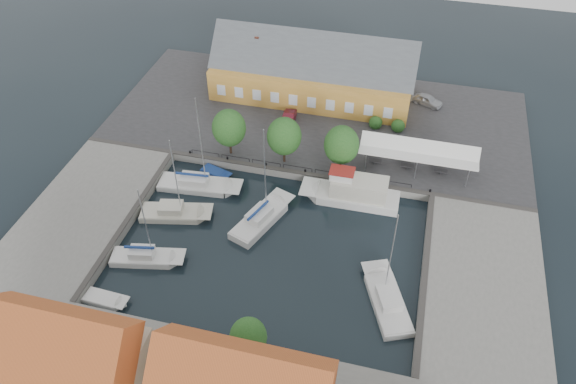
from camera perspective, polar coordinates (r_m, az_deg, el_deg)
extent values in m
plane|color=black|center=(61.84, -1.37, -4.63)|extent=(140.00, 140.00, 0.00)
cube|color=#2D2D30|center=(78.72, 3.07, 7.45)|extent=(56.00, 26.00, 1.00)
cube|color=slate|center=(68.04, -20.03, -1.94)|extent=(12.00, 24.00, 1.00)
cube|color=slate|center=(59.82, 19.13, -9.14)|extent=(12.00, 24.00, 1.00)
cube|color=#383533|center=(68.43, 0.89, 2.05)|extent=(56.00, 0.60, 0.12)
cube|color=#383533|center=(65.01, -15.88, -2.48)|extent=(0.60, 24.00, 0.12)
cube|color=#383533|center=(58.71, 13.76, -7.98)|extent=(0.60, 24.00, 0.12)
cylinder|color=black|center=(72.33, -9.93, 3.99)|extent=(0.24, 0.24, 0.40)
cylinder|color=black|center=(70.69, -6.18, 3.42)|extent=(0.24, 0.24, 0.40)
cylinder|color=black|center=(69.37, -2.27, 2.80)|extent=(0.24, 0.24, 0.40)
cylinder|color=black|center=(68.40, 1.76, 2.16)|extent=(0.24, 0.24, 0.40)
cylinder|color=black|center=(67.78, 5.89, 1.49)|extent=(0.24, 0.24, 0.40)
cylinder|color=black|center=(67.52, 10.06, 0.80)|extent=(0.24, 0.24, 0.40)
cylinder|color=black|center=(67.64, 14.24, 0.10)|extent=(0.24, 0.24, 0.40)
cube|color=#C1862F|center=(81.72, 2.48, 11.16)|extent=(28.00, 10.00, 4.50)
cube|color=#474C51|center=(80.00, 2.56, 13.32)|extent=(28.56, 7.60, 7.60)
cube|color=#C1862F|center=(89.24, -3.13, 13.57)|extent=(6.00, 6.00, 3.50)
cube|color=brown|center=(80.94, -3.14, 15.12)|extent=(0.60, 0.60, 1.20)
cube|color=white|center=(69.06, 13.14, 4.01)|extent=(14.00, 4.00, 0.25)
cylinder|color=silver|center=(68.53, 7.90, 3.05)|extent=(0.10, 0.10, 2.70)
cylinder|color=silver|center=(71.39, 8.32, 4.79)|extent=(0.10, 0.10, 2.70)
cylinder|color=silver|center=(68.45, 12.86, 2.23)|extent=(0.10, 0.10, 2.70)
cylinder|color=silver|center=(71.31, 13.08, 4.01)|extent=(0.10, 0.10, 2.70)
cylinder|color=silver|center=(68.89, 17.78, 1.40)|extent=(0.10, 0.10, 2.70)
cylinder|color=silver|center=(71.73, 17.82, 3.20)|extent=(0.10, 0.10, 2.70)
cylinder|color=black|center=(71.21, -5.86, 4.63)|extent=(0.30, 0.30, 2.10)
ellipsoid|color=#1C4D1B|center=(69.55, -6.02, 6.50)|extent=(4.20, 4.20, 4.83)
cylinder|color=black|center=(69.47, -0.38, 3.80)|extent=(0.30, 0.30, 2.10)
ellipsoid|color=#1C4D1B|center=(67.77, -0.39, 5.69)|extent=(4.20, 4.20, 4.83)
cylinder|color=black|center=(68.41, 5.31, 2.90)|extent=(0.30, 0.30, 2.10)
ellipsoid|color=#1C4D1B|center=(66.68, 5.46, 4.80)|extent=(4.20, 4.20, 4.83)
imported|color=#AFB2B8|center=(82.68, 13.95, 9.07)|extent=(4.76, 3.34, 1.50)
imported|color=#58141E|center=(76.31, 0.04, 7.40)|extent=(1.74, 4.47, 1.45)
cube|color=silver|center=(63.23, -3.00, -3.19)|extent=(5.25, 8.01, 1.50)
cube|color=silver|center=(63.20, -2.52, -2.19)|extent=(5.67, 9.38, 0.08)
cube|color=silver|center=(62.46, -2.94, -2.28)|extent=(2.84, 3.48, 0.90)
cylinder|color=silver|center=(59.81, -2.35, 1.97)|extent=(0.12, 0.12, 11.25)
cube|color=navy|center=(61.84, -3.07, -1.88)|extent=(1.52, 3.59, 0.22)
cube|color=silver|center=(66.52, 7.11, -0.83)|extent=(9.50, 3.69, 1.80)
cube|color=silver|center=(65.96, 6.17, -0.07)|extent=(11.39, 3.58, 0.08)
cube|color=beige|center=(65.19, 7.26, 0.47)|extent=(6.54, 3.11, 2.20)
cube|color=silver|center=(64.43, 5.50, 1.70)|extent=(2.63, 1.99, 1.20)
cube|color=maroon|center=(64.02, 5.53, 2.14)|extent=(2.87, 2.10, 0.10)
cube|color=silver|center=(56.56, 10.13, -11.41)|extent=(5.62, 7.99, 1.30)
cube|color=silver|center=(56.55, 9.94, -10.25)|extent=(6.09, 9.31, 0.08)
cube|color=silver|center=(55.76, 10.21, -10.55)|extent=(3.01, 3.52, 0.90)
cylinder|color=silver|center=(52.99, 10.42, -6.34)|extent=(0.12, 0.12, 10.38)
cube|color=silver|center=(68.87, -9.58, 0.56)|extent=(8.48, 3.77, 1.30)
cube|color=silver|center=(68.15, -8.82, 0.91)|extent=(10.10, 3.81, 0.08)
cube|color=silver|center=(68.07, -9.53, 1.27)|extent=(3.47, 2.34, 0.90)
cylinder|color=silver|center=(64.30, -8.84, 4.88)|extent=(0.12, 0.12, 11.99)
cube|color=navy|center=(67.65, -9.76, 1.77)|extent=(4.11, 0.63, 0.22)
cube|color=beige|center=(65.64, -11.83, -2.30)|extent=(7.09, 4.22, 1.30)
cube|color=beige|center=(64.99, -11.20, -1.88)|extent=(8.36, 4.38, 0.08)
cube|color=beige|center=(64.82, -11.82, -1.57)|extent=(3.01, 2.47, 0.90)
cylinder|color=silver|center=(61.64, -11.34, 1.43)|extent=(0.12, 0.12, 9.95)
cube|color=silver|center=(61.51, -14.58, -6.67)|extent=(6.66, 3.62, 1.30)
cube|color=silver|center=(60.80, -13.98, -6.28)|extent=(7.88, 3.77, 0.08)
cube|color=silver|center=(60.64, -14.62, -5.95)|extent=(2.80, 2.11, 0.90)
cylinder|color=silver|center=(57.42, -14.26, -3.23)|extent=(0.12, 0.12, 9.28)
cube|color=navy|center=(60.15, -14.89, -5.46)|extent=(3.14, 0.84, 0.22)
cube|color=silver|center=(59.09, -18.28, -10.38)|extent=(3.74, 1.90, 0.90)
cube|color=silver|center=(58.51, -18.00, -10.21)|extent=(4.47, 1.86, 0.08)
cube|color=navy|center=(70.44, -7.52, 1.92)|extent=(3.53, 2.50, 0.80)
cube|color=navy|center=(69.96, -7.29, 2.08)|extent=(4.12, 2.64, 0.08)
cube|color=tan|center=(49.22, -21.01, -17.51)|extent=(11.00, 8.00, 7.00)
cube|color=#B35326|center=(45.43, -22.48, -14.36)|extent=(11.33, 6.50, 6.50)
cube|color=brown|center=(45.58, -25.94, -12.14)|extent=(0.70, 0.70, 1.00)
cube|color=brown|center=(43.18, -20.54, -14.03)|extent=(0.60, 0.60, 0.80)
cube|color=brown|center=(39.42, -9.41, -16.90)|extent=(0.70, 0.70, 1.00)
cube|color=brown|center=(38.36, -1.47, -18.89)|extent=(0.60, 0.60, 0.80)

